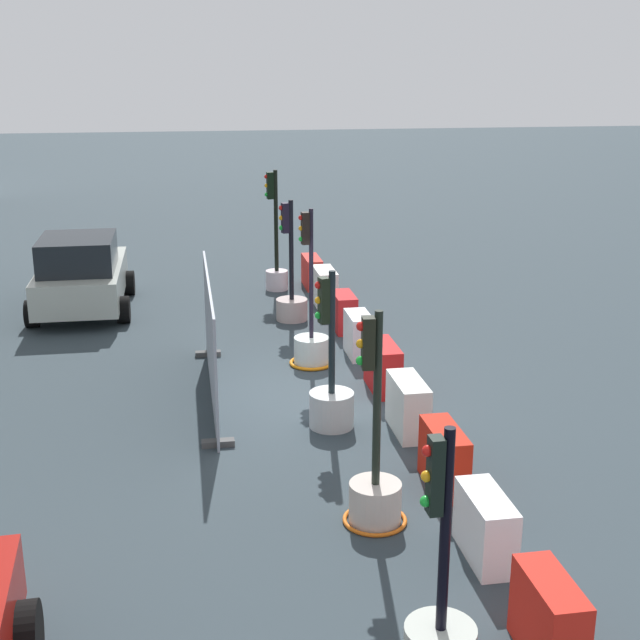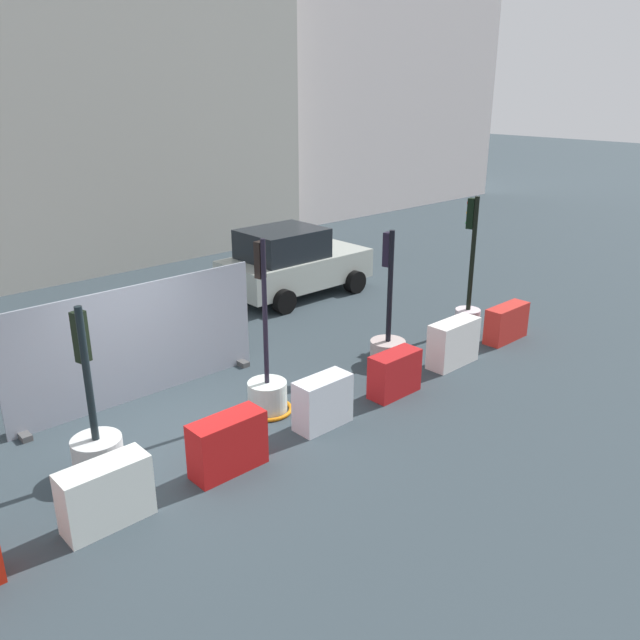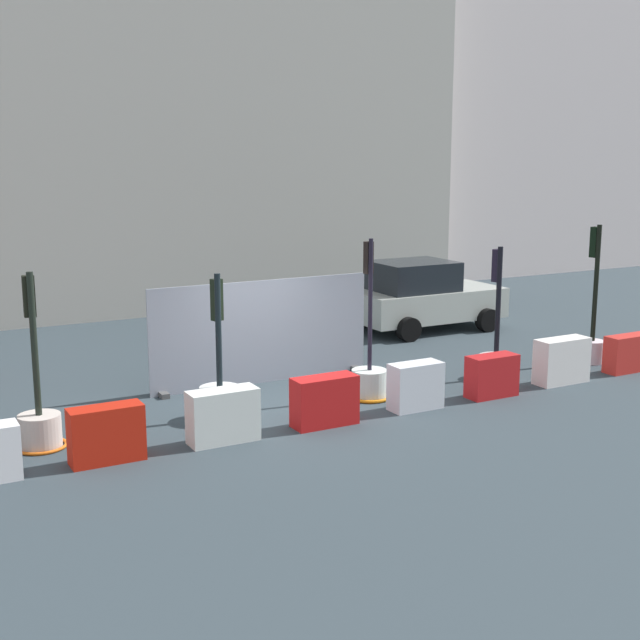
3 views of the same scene
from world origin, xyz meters
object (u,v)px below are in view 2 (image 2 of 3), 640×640
at_px(traffic_light_2, 96,444).
at_px(traffic_light_4, 388,340).
at_px(traffic_light_5, 468,302).
at_px(construction_barrier_7, 453,343).
at_px(car_silver_hatchback, 292,262).
at_px(construction_barrier_3, 106,494).
at_px(construction_barrier_8, 506,323).
at_px(traffic_light_3, 267,389).
at_px(construction_barrier_6, 395,374).
at_px(construction_barrier_4, 228,444).
at_px(construction_barrier_5, 323,402).

xyz_separation_m(traffic_light_2, traffic_light_4, (6.01, -0.13, 0.01)).
height_order(traffic_light_2, traffic_light_4, traffic_light_4).
height_order(traffic_light_5, construction_barrier_7, traffic_light_5).
relative_size(traffic_light_2, car_silver_hatchback, 0.65).
relative_size(traffic_light_4, car_silver_hatchback, 0.68).
height_order(construction_barrier_3, construction_barrier_8, construction_barrier_3).
bearing_deg(traffic_light_3, construction_barrier_6, -26.18).
relative_size(construction_barrier_4, car_silver_hatchback, 0.28).
bearing_deg(traffic_light_4, construction_barrier_7, -45.04).
relative_size(traffic_light_3, construction_barrier_4, 2.67).
distance_m(construction_barrier_5, car_silver_hatchback, 7.08).
distance_m(traffic_light_3, traffic_light_4, 3.04).
distance_m(traffic_light_2, traffic_light_4, 6.02).
bearing_deg(construction_barrier_7, traffic_light_3, 166.83).
distance_m(traffic_light_5, construction_barrier_5, 5.52).
relative_size(traffic_light_2, traffic_light_4, 0.94).
height_order(traffic_light_4, construction_barrier_8, traffic_light_4).
height_order(construction_barrier_6, car_silver_hatchback, car_silver_hatchback).
relative_size(traffic_light_2, construction_barrier_8, 2.21).
distance_m(traffic_light_2, construction_barrier_8, 8.93).
height_order(traffic_light_2, traffic_light_5, traffic_light_5).
relative_size(construction_barrier_6, construction_barrier_8, 0.87).
relative_size(traffic_light_3, traffic_light_5, 0.99).
xyz_separation_m(construction_barrier_5, car_silver_hatchback, (4.14, 5.72, 0.46)).
bearing_deg(traffic_light_3, traffic_light_2, 177.54).
relative_size(traffic_light_2, traffic_light_3, 0.85).
height_order(construction_barrier_4, construction_barrier_5, construction_barrier_5).
bearing_deg(construction_barrier_8, traffic_light_2, 173.34).
bearing_deg(traffic_light_2, traffic_light_4, -1.26).
height_order(traffic_light_2, construction_barrier_6, traffic_light_2).
bearing_deg(traffic_light_3, construction_barrier_5, -70.14).
height_order(traffic_light_5, construction_barrier_5, traffic_light_5).
relative_size(traffic_light_5, construction_barrier_3, 2.68).
relative_size(traffic_light_3, car_silver_hatchback, 0.76).
distance_m(construction_barrier_3, construction_barrier_4, 1.84).
xyz_separation_m(construction_barrier_8, car_silver_hatchback, (-1.39, 5.62, 0.49)).
xyz_separation_m(traffic_light_4, construction_barrier_4, (-4.58, -1.05, -0.07)).
bearing_deg(traffic_light_4, construction_barrier_6, -132.68).
distance_m(traffic_light_5, construction_barrier_7, 2.06).
distance_m(traffic_light_3, construction_barrier_6, 2.34).
distance_m(construction_barrier_7, car_silver_hatchback, 5.68).
bearing_deg(construction_barrier_4, car_silver_hatchback, 43.66).
distance_m(construction_barrier_6, construction_barrier_8, 3.80).
height_order(traffic_light_3, construction_barrier_6, traffic_light_3).
bearing_deg(construction_barrier_6, traffic_light_3, 153.82).
distance_m(construction_barrier_3, construction_barrier_6, 5.47).
xyz_separation_m(traffic_light_2, construction_barrier_3, (-0.40, -1.16, -0.06)).
bearing_deg(car_silver_hatchback, traffic_light_4, -107.24).
bearing_deg(traffic_light_5, construction_barrier_4, -171.54).
bearing_deg(construction_barrier_7, construction_barrier_3, -179.21).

